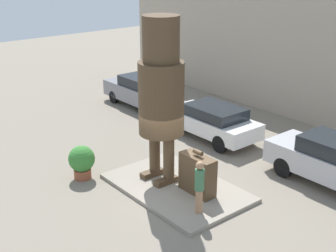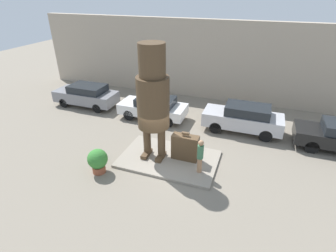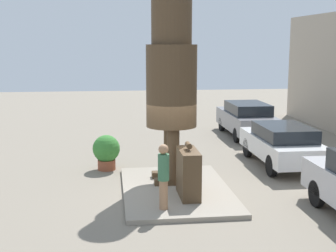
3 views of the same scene
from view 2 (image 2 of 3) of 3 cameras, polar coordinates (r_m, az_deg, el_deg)
The scene contains 10 objects.
ground_plane at distance 13.24m, azimuth 0.17°, elevation -7.37°, with size 60.00×60.00×0.00m, color gray.
pedestal at distance 13.20m, azimuth 0.17°, elevation -7.14°, with size 4.77×3.06×0.13m.
building_backdrop at distance 20.11m, azimuth 9.21°, elevation 13.85°, with size 28.00×0.60×5.74m.
statue_figure at distance 11.83m, azimuth -3.30°, elevation 6.69°, with size 1.50×1.50×5.55m.
giant_suitcase at distance 12.79m, azimuth 3.75°, elevation -4.63°, with size 1.30×0.50×1.50m.
tourist at distance 11.82m, azimuth 7.02°, elevation -6.29°, with size 0.28×0.28×1.67m.
parked_car_grey at distance 19.77m, azimuth -17.32°, elevation 6.50°, with size 4.51×1.80×1.58m.
parked_car_white at distance 17.00m, azimuth -3.17°, elevation 4.13°, with size 4.32×1.81×1.46m.
parked_car_silver at distance 15.95m, azimuth 16.10°, elevation 1.73°, with size 4.53×1.70×1.69m.
planter_pot at distance 12.49m, azimuth -15.05°, elevation -7.20°, with size 0.93×0.93×1.20m.
Camera 2 is at (3.66, -10.16, 7.66)m, focal length 28.00 mm.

